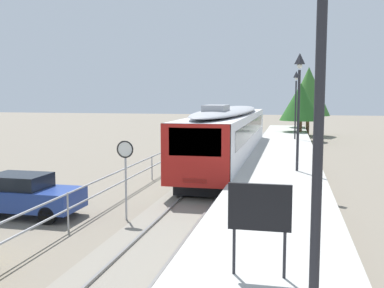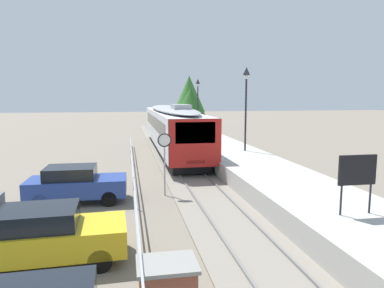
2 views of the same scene
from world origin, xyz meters
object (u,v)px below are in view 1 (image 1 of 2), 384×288
Objects in this scene: parked_hatchback_blue at (24,195)px; speed_limit_sign at (125,160)px; platform_lamp_near_end at (320,72)px; platform_lamp_far_end at (296,92)px; commuter_train at (229,132)px; platform_notice_board at (260,210)px; platform_lamp_mid_platform at (299,90)px.

speed_limit_sign is at bearing 5.27° from parked_hatchback_blue.
platform_lamp_near_end is 31.25m from platform_lamp_far_end.
platform_lamp_near_end is (4.01, -21.88, 2.47)m from commuter_train.
platform_notice_board is 7.99m from speed_limit_sign.
commuter_train reaches higher than parked_hatchback_blue.
platform_lamp_mid_platform is at bearing -90.00° from platform_lamp_far_end.
platform_lamp_mid_platform is 12.83m from platform_notice_board.
speed_limit_sign is at bearing -132.81° from platform_lamp_mid_platform.
commuter_train is 3.78× the size of platform_lamp_near_end.
parked_hatchback_blue is at bearing -113.39° from platform_lamp_far_end.
parked_hatchback_blue is at bearing -174.73° from speed_limit_sign.
platform_lamp_far_end reaches higher than commuter_train.
platform_lamp_far_end is (4.01, 9.37, 2.47)m from commuter_train.
platform_lamp_near_end is at bearing -90.00° from platform_lamp_mid_platform.
platform_notice_board reaches higher than parked_hatchback_blue.
platform_notice_board is at bearing -33.51° from parked_hatchback_blue.
speed_limit_sign reaches higher than parked_hatchback_blue.
platform_lamp_far_end is at bearing 66.61° from parked_hatchback_blue.
platform_notice_board is (-0.86, 3.06, -2.44)m from platform_lamp_near_end.
platform_lamp_mid_platform is at bearing 34.86° from parked_hatchback_blue.
platform_lamp_near_end is 11.25m from speed_limit_sign.
platform_lamp_near_end and platform_lamp_far_end have the same top height.
parked_hatchback_blue is (-9.67, -22.36, -3.83)m from platform_lamp_far_end.
parked_hatchback_blue is (-9.67, 8.89, -3.83)m from platform_lamp_near_end.
platform_lamp_near_end is 1.00× the size of platform_lamp_mid_platform.
platform_lamp_near_end is 1.33× the size of parked_hatchback_blue.
platform_lamp_mid_platform is 1.33× the size of parked_hatchback_blue.
speed_limit_sign is 0.70× the size of parked_hatchback_blue.
parked_hatchback_blue is at bearing 137.40° from platform_lamp_near_end.
platform_lamp_near_end reaches higher than platform_notice_board.
platform_lamp_far_end reaches higher than parked_hatchback_blue.
platform_lamp_far_end is 1.91× the size of speed_limit_sign.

